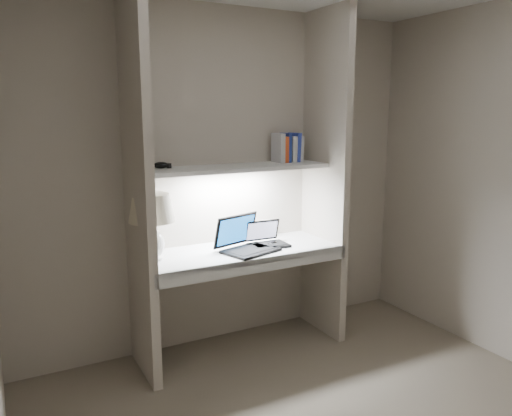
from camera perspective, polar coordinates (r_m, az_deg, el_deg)
back_wall at (r=3.77m, az=-3.62°, el=3.35°), size 3.20×0.01×2.50m
alcove_panel_left at (r=3.27m, az=-13.29°, el=1.91°), size 0.06×0.55×2.50m
alcove_panel_right at (r=3.90m, az=7.91°, el=3.52°), size 0.06×0.55×2.50m
desk at (r=3.63m, az=-1.71°, el=-5.01°), size 1.40×0.55×0.04m
desk_apron at (r=3.42m, az=0.25°, el=-6.55°), size 1.46×0.03×0.10m
shelf at (r=3.60m, az=-2.44°, el=4.59°), size 1.40×0.36×0.03m
strip_light at (r=3.60m, az=-2.44°, el=4.25°), size 0.60×0.04×0.02m
table_lamp at (r=3.35m, az=-11.81°, el=-0.88°), size 0.31×0.31×0.45m
laptop_main at (r=3.57m, az=-1.26°, el=-3.99°), size 0.45×0.42×0.25m
laptop_netbook at (r=3.72m, az=1.19°, el=-3.65°), size 0.28×0.25×0.18m
speaker at (r=3.96m, az=1.32°, el=-2.36°), size 0.11×0.09×0.13m
mouse at (r=3.72m, az=1.92°, el=-4.05°), size 0.10×0.08×0.03m
cable_coil at (r=3.54m, az=-1.87°, el=-4.98°), size 0.11×0.11×0.01m
sticky_note at (r=3.49m, az=-11.91°, el=-5.56°), size 0.08×0.08×0.00m
book_row at (r=3.88m, az=3.60°, el=6.83°), size 0.21×0.15×0.22m
shelf_box at (r=3.46m, az=-12.84°, el=5.31°), size 0.07×0.06×0.12m
shelf_gadget at (r=3.48m, az=-10.81°, el=4.83°), size 0.13×0.11×0.05m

